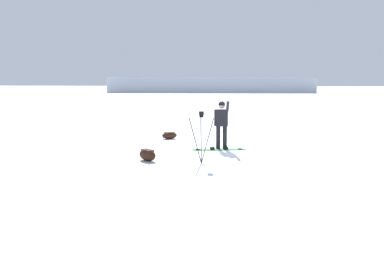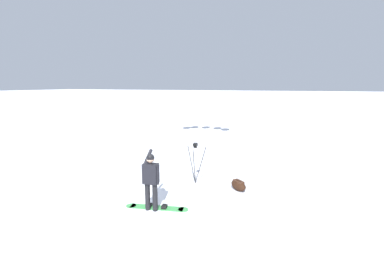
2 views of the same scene
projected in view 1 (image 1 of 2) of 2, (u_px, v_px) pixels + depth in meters
ground_plane at (227, 148)px, 13.58m from camera, size 300.00×300.00×0.00m
snowboarder at (222, 120)px, 13.23m from camera, size 0.51×0.62×1.62m
snowboard at (219, 149)px, 13.21m from camera, size 1.76×0.58×0.10m
gear_bag_large at (169, 135)px, 15.66m from camera, size 0.70×0.62×0.27m
camera_tripod at (201, 127)px, 10.94m from camera, size 0.68×0.65×1.44m
gear_bag_small at (147, 155)px, 11.37m from camera, size 0.69×0.65×0.34m
distant_ridge at (211, 85)px, 78.38m from camera, size 38.88×14.95×2.85m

